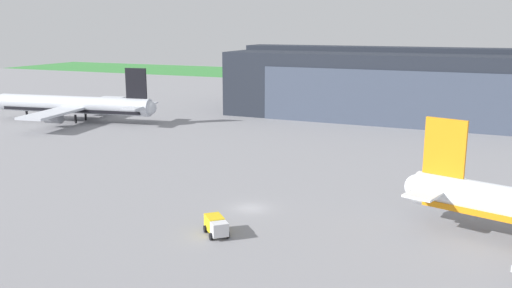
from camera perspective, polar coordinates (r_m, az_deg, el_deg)
name	(u,v)px	position (r m, az deg, el deg)	size (l,w,h in m)	color
ground_plane	(250,208)	(72.00, -0.59, -6.74)	(440.00, 440.00, 0.00)	gray
grass_field_strip	(423,79)	(252.47, 17.07, 6.50)	(440.00, 56.00, 0.08)	#3B893E
maintenance_hangar	(431,84)	(149.00, 17.86, 5.97)	(101.08, 39.97, 17.80)	#232833
airliner_far_left	(74,105)	(142.37, -18.50, 3.85)	(44.05, 38.14, 13.52)	silver
pushback_tractor	(216,225)	(63.12, -4.19, -8.47)	(4.14, 4.22, 2.02)	silver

